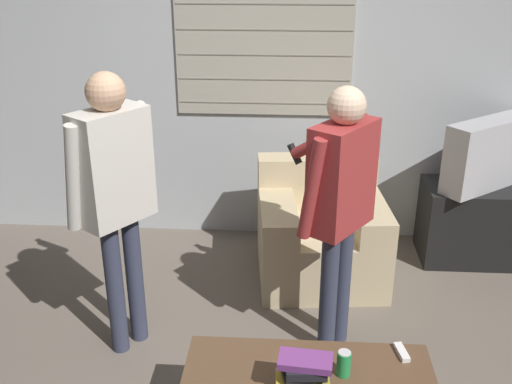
# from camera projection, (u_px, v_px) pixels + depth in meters

# --- Properties ---
(wall_back) EXTENTS (5.20, 0.08, 2.55)m
(wall_back) POSITION_uv_depth(u_px,v_px,m) (274.00, 77.00, 4.48)
(wall_back) COLOR #ADB2B7
(wall_back) RESTS_ON ground_plane
(armchair_beige) EXTENTS (0.93, 0.91, 0.80)m
(armchair_beige) POSITION_uv_depth(u_px,v_px,m) (320.00, 233.00, 4.26)
(armchair_beige) COLOR #C6B289
(armchair_beige) RESTS_ON ground_plane
(tv_stand) EXTENTS (0.81, 0.46, 0.59)m
(tv_stand) POSITION_uv_depth(u_px,v_px,m) (477.00, 223.00, 4.46)
(tv_stand) COLOR black
(tv_stand) RESTS_ON ground_plane
(tv) EXTENTS (0.72, 0.61, 0.50)m
(tv) POSITION_uv_depth(u_px,v_px,m) (488.00, 154.00, 4.25)
(tv) COLOR #B2B2B7
(tv) RESTS_ON tv_stand
(person_left_standing) EXTENTS (0.53, 0.75, 1.65)m
(person_left_standing) POSITION_uv_depth(u_px,v_px,m) (114.00, 183.00, 3.22)
(person_left_standing) COLOR #33384C
(person_left_standing) RESTS_ON ground_plane
(person_right_standing) EXTENTS (0.50, 0.73, 1.58)m
(person_right_standing) POSITION_uv_depth(u_px,v_px,m) (340.00, 193.00, 3.22)
(person_right_standing) COLOR #33384C
(person_right_standing) RESTS_ON ground_plane
(book_stack) EXTENTS (0.25, 0.17, 0.18)m
(book_stack) POSITION_uv_depth(u_px,v_px,m) (304.00, 374.00, 2.63)
(book_stack) COLOR #284C89
(book_stack) RESTS_ON coffee_table
(soda_can) EXTENTS (0.07, 0.07, 0.13)m
(soda_can) POSITION_uv_depth(u_px,v_px,m) (344.00, 363.00, 2.74)
(soda_can) COLOR #238E47
(soda_can) RESTS_ON coffee_table
(spare_remote) EXTENTS (0.06, 0.14, 0.02)m
(spare_remote) POSITION_uv_depth(u_px,v_px,m) (402.00, 352.00, 2.89)
(spare_remote) COLOR white
(spare_remote) RESTS_ON coffee_table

